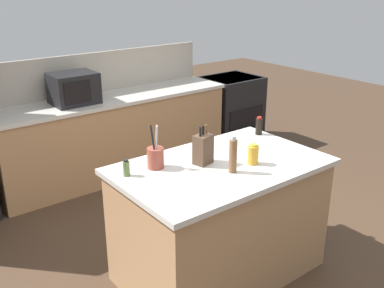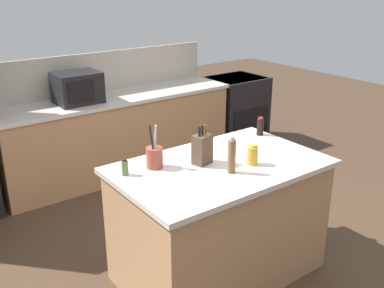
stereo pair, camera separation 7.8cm
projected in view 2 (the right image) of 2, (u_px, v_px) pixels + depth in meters
ground_plane at (218, 271)px, 3.61m from camera, size 14.00×14.00×0.00m
back_counter_run at (119, 135)px, 5.26m from camera, size 2.79×0.66×0.94m
wall_backsplash at (103, 72)px, 5.25m from camera, size 2.75×0.03×0.46m
kitchen_island at (219, 220)px, 3.44m from camera, size 1.55×0.97×0.94m
range_oven at (235, 109)px, 6.27m from camera, size 0.76×0.65×0.92m
microwave at (77, 88)px, 4.78m from camera, size 0.47×0.39×0.33m
knife_block at (202, 149)px, 3.25m from camera, size 0.15×0.13×0.29m
utensil_crock at (154, 157)px, 3.19m from camera, size 0.12×0.12×0.32m
spice_jar_oregano at (125, 168)px, 3.08m from camera, size 0.05×0.05×0.12m
soy_sauce_bottle at (260, 127)px, 3.85m from camera, size 0.06×0.06×0.16m
pepper_grinder at (232, 156)px, 3.10m from camera, size 0.06×0.06×0.27m
honey_jar at (252, 155)px, 3.25m from camera, size 0.08×0.08×0.15m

